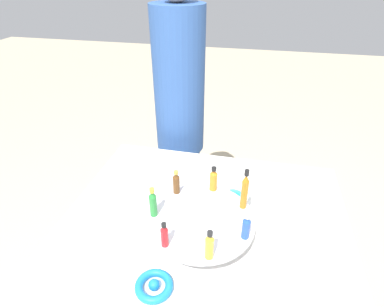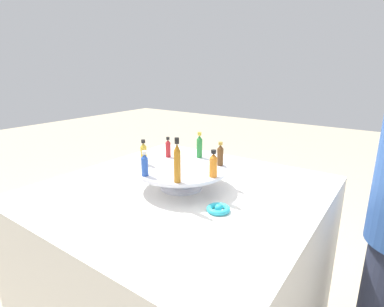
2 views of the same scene
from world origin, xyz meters
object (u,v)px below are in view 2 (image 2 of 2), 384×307
bottle_orange (213,165)px  bottle_brown (220,155)px  ribbon_bow_blue (155,168)px  bottle_amber (177,162)px  bottle_green (199,146)px  bottle_blue (145,164)px  bottle_red (168,148)px  display_stand (181,173)px  ribbon_bow_teal (218,209)px  bottle_gold (144,153)px

bottle_orange → bottle_brown: 0.13m
bottle_orange → ribbon_bow_blue: size_ratio=0.89×
bottle_amber → ribbon_bow_blue: size_ratio=1.39×
bottle_green → bottle_amber: 0.30m
bottle_blue → bottle_amber: size_ratio=0.60×
bottle_red → bottle_blue: (0.08, -0.23, 0.00)m
bottle_amber → ribbon_bow_blue: 0.40m
display_stand → ribbon_bow_teal: 0.24m
bottle_red → ribbon_bow_teal: bearing=-25.9°
bottle_blue → ribbon_bow_blue: size_ratio=0.83×
bottle_amber → display_stand: bearing=122.8°
bottle_blue → bottle_red: bearing=109.9°
bottle_green → bottle_brown: bottle_green is taller
bottle_gold → bottle_brown: bearing=32.8°
bottle_green → bottle_gold: size_ratio=1.10×
bottle_gold → bottle_amber: bottle_amber is taller
bottle_red → bottle_orange: size_ratio=0.90×
bottle_amber → bottle_green: bearing=109.9°
bottle_blue → ribbon_bow_blue: bottle_blue is taller
display_stand → bottle_green: 0.17m
bottle_green → ribbon_bow_teal: bearing=-45.4°
bottle_gold → display_stand: bearing=19.9°
bottle_gold → bottle_orange: bottle_gold is taller
ribbon_bow_blue → display_stand: bearing=-22.2°
bottle_brown → ribbon_bow_teal: bottle_brown is taller
bottle_blue → bottle_amber: bearing=7.0°
bottle_amber → bottle_orange: size_ratio=1.57×
bottle_brown → ribbon_bow_teal: 0.26m
ribbon_bow_blue → bottle_amber: bearing=-35.9°
bottle_amber → bottle_orange: bottle_amber is taller
bottle_amber → ribbon_bow_blue: bearing=144.1°
bottle_green → bottle_blue: bearing=-95.8°
display_stand → bottle_green: size_ratio=3.21×
bottle_green → ribbon_bow_blue: bottle_green is taller
bottle_red → bottle_gold: 0.13m
bottle_orange → bottle_amber: bearing=-121.5°
bottle_green → bottle_blue: 0.30m
bottle_red → bottle_amber: (0.21, -0.21, 0.03)m
bottle_blue → ribbon_bow_blue: (-0.17, 0.24, -0.11)m
bottle_amber → bottle_brown: 0.24m
bottle_gold → bottle_blue: bottle_gold is taller
bottle_gold → bottle_orange: size_ratio=1.02×
display_stand → bottle_orange: bottle_orange is taller
display_stand → bottle_blue: bottle_blue is taller
bottle_red → display_stand: bearing=-31.5°
display_stand → bottle_green: (-0.02, 0.15, 0.07)m
bottle_amber → ribbon_bow_blue: bottle_amber is taller
bottle_amber → bottle_red: bearing=135.6°
bottle_orange → bottle_brown: bottle_orange is taller
bottle_blue → ribbon_bow_teal: size_ratio=1.17×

